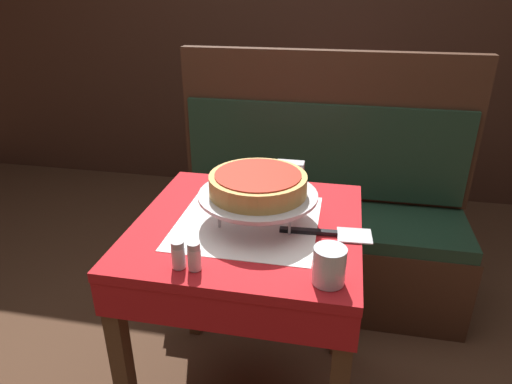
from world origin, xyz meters
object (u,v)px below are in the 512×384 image
pizza_pan_stand (258,196)px  deep_dish_pizza (258,184)px  pizza_server (329,233)px  pepper_shaker (194,256)px  booth_bench (317,231)px  napkin_holder (290,174)px  condiment_caddy (324,92)px  dining_table_front (248,250)px  salt_shaker (178,255)px  water_glass_near (329,265)px  dining_table_rear (330,119)px

pizza_pan_stand → deep_dish_pizza: bearing=0.0°
pizza_server → pepper_shaker: size_ratio=3.49×
booth_bench → pizza_server: bearing=-84.8°
napkin_holder → condiment_caddy: condiment_caddy is taller
pizza_pan_stand → dining_table_front: bearing=-160.2°
pizza_server → salt_shaker: 0.45m
salt_shaker → pizza_server: bearing=33.2°
salt_shaker → napkin_holder: (0.22, 0.58, 0.01)m
booth_bench → napkin_holder: size_ratio=13.85×
condiment_caddy → deep_dish_pizza: bearing=-93.4°
pizza_pan_stand → condiment_caddy: 1.68m
pizza_pan_stand → napkin_holder: bearing=78.2°
deep_dish_pizza → napkin_holder: bearing=78.2°
dining_table_front → salt_shaker: 0.34m
condiment_caddy → pizza_pan_stand: bearing=-93.4°
booth_bench → pepper_shaker: size_ratio=17.61×
booth_bench → pepper_shaker: 1.15m
pizza_pan_stand → condiment_caddy: (0.10, 1.67, -0.05)m
water_glass_near → pepper_shaker: 0.34m
condiment_caddy → booth_bench: bearing=-86.7°
pizza_server → condiment_caddy: condiment_caddy is taller
booth_bench → napkin_holder: (-0.09, -0.44, 0.48)m
pepper_shaker → deep_dish_pizza: bearing=68.9°
dining_table_rear → napkin_holder: size_ratio=7.77×
booth_bench → pepper_shaker: booth_bench is taller
dining_table_rear → pizza_server: pizza_server is taller
salt_shaker → pepper_shaker: pepper_shaker is taller
dining_table_front → salt_shaker: bearing=-114.2°
pizza_server → water_glass_near: (0.01, -0.24, 0.04)m
booth_bench → napkin_holder: bearing=-101.9°
pizza_server → pepper_shaker: bearing=-143.6°
booth_bench → pepper_shaker: bearing=-104.6°
dining_table_rear → pepper_shaker: bearing=-97.9°
deep_dish_pizza → water_glass_near: size_ratio=3.05×
dining_table_front → dining_table_rear: dining_table_rear is taller
dining_table_front → napkin_holder: size_ratio=7.75×
napkin_holder → pepper_shaker: bearing=-106.5°
deep_dish_pizza → salt_shaker: 0.34m
booth_bench → pizza_pan_stand: 0.91m
booth_bench → salt_shaker: size_ratio=17.86×
dining_table_front → booth_bench: booth_bench is taller
dining_table_front → condiment_caddy: bearing=85.6°
water_glass_near → booth_bench: bearing=94.5°
deep_dish_pizza → pepper_shaker: (-0.11, -0.29, -0.09)m
pepper_shaker → napkin_holder: 0.61m
pizza_pan_stand → napkin_holder: 0.30m
booth_bench → deep_dish_pizza: size_ratio=4.67×
dining_table_front → deep_dish_pizza: 0.23m
pizza_server → water_glass_near: 0.24m
dining_table_front → pizza_server: 0.28m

